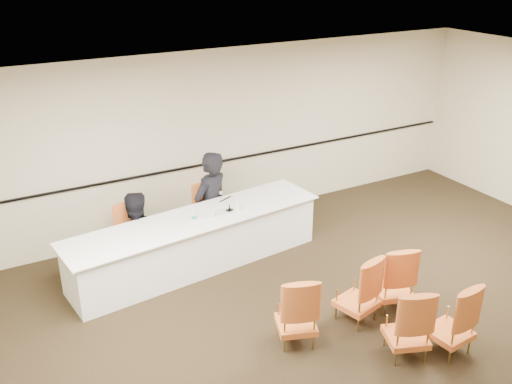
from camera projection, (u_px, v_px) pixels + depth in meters
floor at (364, 343)px, 7.02m from camera, size 10.00×10.00×0.00m
ceiling at (386, 105)px, 5.82m from camera, size 10.00×10.00×0.00m
wall_back at (220, 138)px, 9.63m from camera, size 10.00×0.04×3.00m
wall_rail at (222, 161)px, 9.76m from camera, size 9.80×0.04×0.03m
panel_table at (197, 242)px, 8.56m from camera, size 4.07×1.34×0.80m
panelist_main at (211, 209)px, 9.25m from camera, size 0.84×0.72×1.96m
panelist_main_chair at (211, 214)px, 9.29m from camera, size 0.55×0.55×0.95m
panelist_second at (136, 244)px, 8.63m from camera, size 0.82×0.64×1.67m
panelist_second_chair at (135, 236)px, 8.58m from camera, size 0.55×0.55×0.95m
papers at (223, 212)px, 8.59m from camera, size 0.33×0.26×0.00m
microphone at (229, 202)px, 8.57m from camera, size 0.19×0.23×0.29m
water_bottle at (194, 214)px, 8.28m from camera, size 0.07×0.07×0.21m
drinking_glass at (213, 214)px, 8.41m from camera, size 0.08×0.08×0.10m
coffee_cup at (237, 207)px, 8.61m from camera, size 0.10×0.10×0.12m
aud_chair_front_left at (296, 309)px, 6.86m from camera, size 0.64×0.64×0.95m
aud_chair_front_mid at (357, 288)px, 7.27m from camera, size 0.61×0.61×0.95m
aud_chair_front_right at (393, 276)px, 7.54m from camera, size 0.62×0.62×0.95m
aud_chair_back_mid at (408, 321)px, 6.64m from camera, size 0.64×0.64×0.95m
aud_chair_back_right at (451, 317)px, 6.71m from camera, size 0.54×0.54×0.95m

